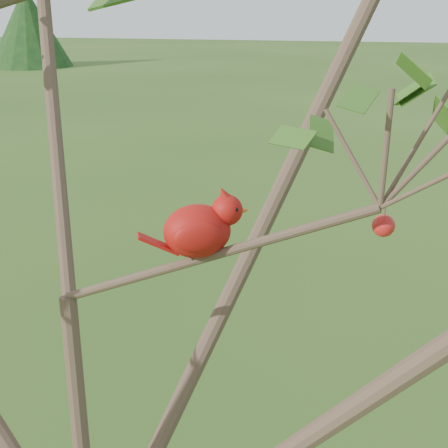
# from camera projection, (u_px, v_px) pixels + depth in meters

# --- Properties ---
(crabapple_tree) EXTENTS (2.35, 2.05, 2.95)m
(crabapple_tree) POSITION_uv_depth(u_px,v_px,m) (68.00, 244.00, 1.08)
(crabapple_tree) COLOR #473226
(crabapple_tree) RESTS_ON ground
(cardinal) EXTENTS (0.20, 0.14, 0.14)m
(cardinal) POSITION_uv_depth(u_px,v_px,m) (201.00, 228.00, 1.14)
(cardinal) COLOR #B5140F
(cardinal) RESTS_ON ground
(distant_trees) EXTENTS (42.07, 12.59, 3.23)m
(distant_trees) POSITION_uv_depth(u_px,v_px,m) (324.00, 27.00, 25.19)
(distant_trees) COLOR #473226
(distant_trees) RESTS_ON ground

